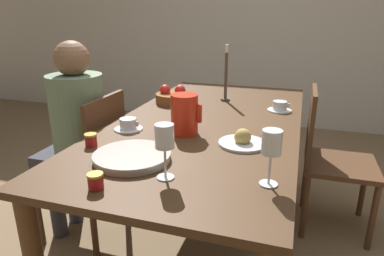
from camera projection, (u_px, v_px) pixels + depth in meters
The scene contains 17 objects.
ground_plane at pixel (206, 240), 2.09m from camera, with size 20.00×20.00×0.00m, color #7F6647.
wall_back at pixel (266, 13), 3.87m from camera, with size 10.00×0.06×2.60m.
dining_table at pixel (208, 137), 1.87m from camera, with size 0.95×1.90×0.77m.
chair_person_side at pixel (90, 164), 1.99m from camera, with size 0.42×0.42×0.89m.
chair_opposite at pixel (329, 157), 2.10m from camera, with size 0.42×0.42×0.89m.
person_seated at pixel (75, 127), 1.95m from camera, with size 0.39×0.41×1.18m.
red_pitcher at pixel (184, 114), 1.62m from camera, with size 0.15×0.13×0.19m.
wine_glass_water at pixel (272, 145), 1.11m from camera, with size 0.07×0.07×0.20m.
wine_glass_juice at pixel (165, 139), 1.16m from camera, with size 0.07×0.07×0.20m.
teacup_near_person at pixel (128, 125), 1.69m from camera, with size 0.14×0.14×0.06m.
teacup_across at pixel (280, 107), 2.01m from camera, with size 0.14×0.14×0.06m.
serving_tray at pixel (132, 157), 1.34m from camera, with size 0.31×0.31×0.03m.
bread_plate at pixel (242, 141), 1.50m from camera, with size 0.21×0.21×0.07m.
jam_jar_amber at pixel (95, 180), 1.12m from camera, with size 0.05×0.05×0.06m.
jam_jar_red at pixel (91, 139), 1.48m from camera, with size 0.05×0.05×0.06m.
fruit_bowl at pixel (173, 97), 2.18m from camera, with size 0.22×0.22×0.12m.
candlestick_tall at pixel (226, 79), 2.20m from camera, with size 0.06×0.06×0.36m.
Camera 1 is at (0.45, -1.70, 1.32)m, focal length 32.00 mm.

